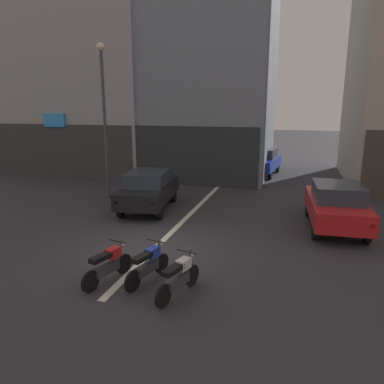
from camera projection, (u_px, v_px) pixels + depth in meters
The scene contains 11 objects.
ground_plane at pixel (153, 251), 10.75m from camera, with size 120.00×120.00×0.00m, color #333338.
lane_centre_line at pixel (203, 201), 16.35m from camera, with size 0.20×18.00×0.01m, color silver.
building_corner_left at pixel (92, 73), 24.29m from camera, with size 10.10×8.65×12.94m.
building_mid_block at pixel (206, 43), 21.74m from camera, with size 8.04×8.20×15.93m.
car_black_crossing_near at pixel (149, 189), 14.90m from camera, with size 2.30×4.30×1.64m.
car_red_parked_kerbside at pixel (336, 204), 12.51m from camera, with size 2.02×4.20×1.64m.
car_blue_down_street at pixel (262, 161), 22.61m from camera, with size 2.20×4.27×1.64m.
street_lamp at pixel (104, 107), 15.98m from camera, with size 0.36×0.36×6.90m.
motorcycle_red_row_leftmost at pixel (108, 264), 8.75m from camera, with size 0.61×1.63×0.98m.
motorcycle_blue_row_left_mid at pixel (148, 264), 8.76m from camera, with size 0.60×1.63×0.98m.
motorcycle_white_row_centre at pixel (179, 277), 8.11m from camera, with size 0.63×1.62×0.98m.
Camera 1 is at (3.97, -9.31, 4.22)m, focal length 33.50 mm.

